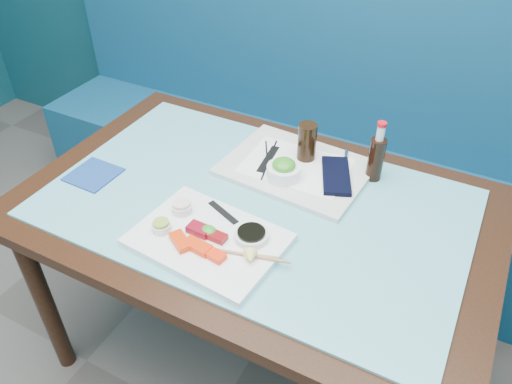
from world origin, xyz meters
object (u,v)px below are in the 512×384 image
at_px(sashimi_plate, 208,240).
at_px(cola_bottle_body, 376,159).
at_px(dining_table, 255,225).
at_px(cola_glass, 307,142).
at_px(serving_tray, 296,168).
at_px(seaweed_bowl, 284,172).
at_px(blue_napkin, 93,175).
at_px(booth_bench, 340,163).

distance_m(sashimi_plate, cola_bottle_body, 0.58).
height_order(dining_table, cola_bottle_body, cola_bottle_body).
xyz_separation_m(cola_glass, cola_bottle_body, (0.22, 0.02, -0.01)).
height_order(serving_tray, seaweed_bowl, seaweed_bowl).
height_order(sashimi_plate, serving_tray, sashimi_plate).
relative_size(cola_glass, cola_bottle_body, 0.89).
xyz_separation_m(seaweed_bowl, blue_napkin, (-0.55, -0.25, -0.03)).
bearing_deg(cola_glass, cola_bottle_body, 5.13).
height_order(booth_bench, serving_tray, booth_bench).
bearing_deg(blue_napkin, sashimi_plate, -10.56).
relative_size(dining_table, cola_glass, 11.19).
relative_size(cola_glass, blue_napkin, 0.88).
bearing_deg(dining_table, cola_glass, 78.56).
bearing_deg(seaweed_bowl, sashimi_plate, -100.49).
height_order(booth_bench, cola_bottle_body, booth_bench).
bearing_deg(seaweed_bowl, blue_napkin, -155.59).
bearing_deg(booth_bench, cola_bottle_body, -64.05).
bearing_deg(dining_table, booth_bench, 90.00).
distance_m(serving_tray, seaweed_bowl, 0.08).
distance_m(dining_table, sashimi_plate, 0.24).
height_order(cola_bottle_body, blue_napkin, cola_bottle_body).
bearing_deg(cola_glass, blue_napkin, -146.31).
height_order(cola_glass, cola_bottle_body, same).
xyz_separation_m(dining_table, cola_bottle_body, (0.27, 0.28, 0.16)).
bearing_deg(sashimi_plate, cola_glass, 85.16).
height_order(sashimi_plate, seaweed_bowl, seaweed_bowl).
distance_m(cola_glass, blue_napkin, 0.69).
bearing_deg(cola_glass, sashimi_plate, -100.01).
bearing_deg(cola_glass, seaweed_bowl, -98.75).
relative_size(serving_tray, cola_glass, 3.57).
height_order(sashimi_plate, cola_glass, cola_glass).
distance_m(sashimi_plate, seaweed_bowl, 0.35).
bearing_deg(cola_bottle_body, seaweed_bowl, -148.15).
relative_size(booth_bench, cola_bottle_body, 21.29).
bearing_deg(blue_napkin, seaweed_bowl, 24.41).
bearing_deg(serving_tray, blue_napkin, -145.59).
height_order(dining_table, seaweed_bowl, seaweed_bowl).
distance_m(dining_table, cola_bottle_body, 0.42).
bearing_deg(sashimi_plate, dining_table, 86.92).
relative_size(dining_table, sashimi_plate, 3.57).
height_order(dining_table, cola_glass, cola_glass).
bearing_deg(blue_napkin, cola_bottle_body, 26.79).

